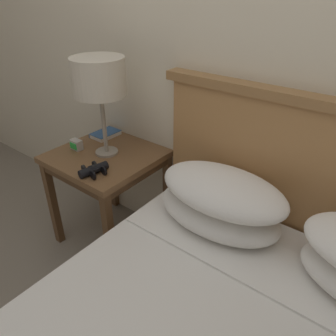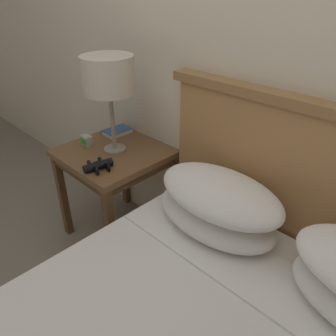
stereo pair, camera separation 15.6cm
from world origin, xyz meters
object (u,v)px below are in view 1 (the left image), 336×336
nightstand (108,166)px  table_lamp (99,78)px  alarm_clock (76,145)px  book_on_nightstand (105,134)px  binoculars_pair (94,170)px

nightstand → table_lamp: size_ratio=1.17×
nightstand → table_lamp: 0.52m
nightstand → alarm_clock: bearing=-156.9°
book_on_nightstand → binoculars_pair: bearing=-49.9°
table_lamp → binoculars_pair: bearing=-59.4°
nightstand → book_on_nightstand: book_on_nightstand is taller
alarm_clock → binoculars_pair: bearing=-22.6°
binoculars_pair → alarm_clock: size_ratio=2.35×
book_on_nightstand → alarm_clock: bearing=-88.2°
nightstand → alarm_clock: 0.22m
table_lamp → binoculars_pair: size_ratio=3.30×
nightstand → binoculars_pair: size_ratio=3.85×
book_on_nightstand → nightstand: bearing=-41.7°
nightstand → alarm_clock: size_ratio=9.04×
table_lamp → alarm_clock: 0.45m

